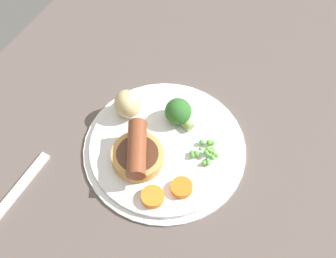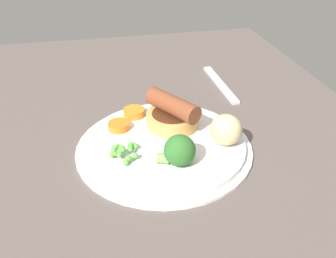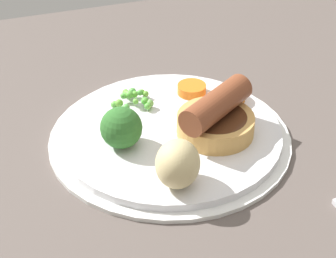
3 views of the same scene
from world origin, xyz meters
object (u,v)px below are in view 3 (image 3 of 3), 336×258
(sausage_pudding, at_px, (216,118))
(dinner_plate, at_px, (170,135))
(carrot_slice_1, at_px, (230,95))
(pea_pile, at_px, (133,98))
(potato_chunk_2, at_px, (178,164))
(broccoli_floret_near, at_px, (121,128))
(carrot_slice_0, at_px, (192,89))

(sausage_pudding, bearing_deg, dinner_plate, -59.93)
(dinner_plate, relative_size, sausage_pudding, 2.77)
(carrot_slice_1, bearing_deg, dinner_plate, 20.89)
(pea_pile, distance_m, carrot_slice_1, 0.12)
(potato_chunk_2, bearing_deg, dinner_plate, -105.33)
(broccoli_floret_near, bearing_deg, carrot_slice_0, 140.14)
(dinner_plate, bearing_deg, carrot_slice_1, -159.11)
(broccoli_floret_near, distance_m, carrot_slice_0, 0.14)
(carrot_slice_1, bearing_deg, pea_pile, -15.13)
(dinner_plate, relative_size, potato_chunk_2, 5.53)
(dinner_plate, relative_size, pea_pile, 5.50)
(carrot_slice_1, bearing_deg, sausage_pudding, 52.14)
(pea_pile, height_order, carrot_slice_1, pea_pile)
(potato_chunk_2, height_order, carrot_slice_1, potato_chunk_2)
(broccoli_floret_near, bearing_deg, pea_pile, 171.51)
(sausage_pudding, height_order, carrot_slice_0, sausage_pudding)
(broccoli_floret_near, bearing_deg, potato_chunk_2, 39.02)
(carrot_slice_0, bearing_deg, pea_pile, -0.49)
(pea_pile, bearing_deg, dinner_plate, 110.18)
(pea_pile, distance_m, carrot_slice_0, 0.08)
(carrot_slice_0, bearing_deg, potato_chunk_2, 63.64)
(pea_pile, bearing_deg, sausage_pudding, 127.81)
(dinner_plate, distance_m, carrot_slice_1, 0.10)
(potato_chunk_2, xyz_separation_m, carrot_slice_0, (-0.08, -0.16, -0.02))
(potato_chunk_2, bearing_deg, pea_pile, -90.29)
(sausage_pudding, distance_m, broccoli_floret_near, 0.11)
(broccoli_floret_near, distance_m, potato_chunk_2, 0.09)
(pea_pile, height_order, potato_chunk_2, potato_chunk_2)
(pea_pile, relative_size, carrot_slice_0, 1.41)
(sausage_pudding, height_order, carrot_slice_1, sausage_pudding)
(dinner_plate, height_order, sausage_pudding, sausage_pudding)
(potato_chunk_2, relative_size, carrot_slice_1, 1.34)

